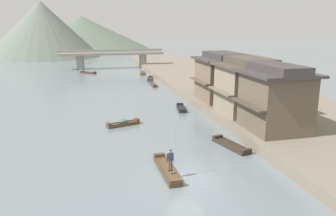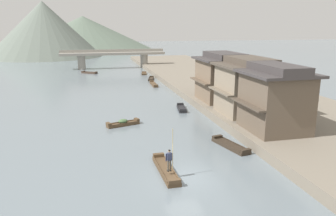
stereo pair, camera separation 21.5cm
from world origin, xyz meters
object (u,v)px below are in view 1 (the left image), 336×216
Objects in this scene: house_waterfront_nearest at (275,98)px; house_waterfront_second at (249,86)px; boat_midriver_upstream at (153,84)px; stone_bridge at (112,56)px; boat_moored_second at (143,73)px; boat_moored_third at (181,108)px; boat_upstream_distant at (150,79)px; house_waterfront_tall at (223,77)px; boat_moored_nearest at (231,145)px; boat_foreground_poled at (167,170)px; boatman_person at (171,157)px; boat_moored_far at (123,123)px; boat_midriver_drifting at (88,73)px.

house_waterfront_second is (0.55, 6.35, -0.00)m from house_waterfront_nearest.
stone_bridge reaches higher than boat_midriver_upstream.
boat_moored_second is 0.70× the size of boat_midriver_upstream.
boat_moored_third is 0.70× the size of boat_midriver_upstream.
house_waterfront_tall reaches higher than boat_upstream_distant.
boat_upstream_distant is 31.87m from house_waterfront_second.
house_waterfront_nearest reaches higher than boat_moored_second.
boat_moored_nearest is 0.86× the size of boat_midriver_upstream.
house_waterfront_nearest is at bearing -84.21° from boat_moored_second.
boat_foreground_poled is at bearing -90.99° from stone_bridge.
boatman_person is at bearing -99.37° from boat_midriver_upstream.
boat_moored_third is 0.84× the size of boat_upstream_distant.
boat_moored_far is at bearing 97.76° from boatman_person.
boat_moored_third is at bearing 70.77° from boat_foreground_poled.
boat_foreground_poled is at bearing -99.68° from boat_midriver_upstream.
boat_upstream_distant is 0.17× the size of stone_bridge.
boat_moored_far is (-8.55, -37.73, 0.14)m from boat_moored_second.
boat_moored_second is at bearing 87.54° from boat_midriver_upstream.
boatman_person reaches higher than boat_moored_far.
stone_bridge reaches higher than boat_moored_third.
stone_bridge is (-5.68, 11.48, 2.87)m from boat_moored_second.
boat_moored_second is 45.79m from house_waterfront_nearest.
boat_upstream_distant is 25.08m from house_waterfront_tall.
house_waterfront_nearest is (16.23, -49.24, 3.75)m from boat_midriver_drifting.
house_waterfront_tall reaches higher than stone_bridge.
stone_bridge reaches higher than boat_moored_second.
boat_midriver_drifting is 39.81m from house_waterfront_tall.
house_waterfront_nearest is 57.82m from stone_bridge.
boat_moored_third is (-0.63, -32.64, 0.05)m from boat_moored_second.
boat_moored_third is at bearing -91.11° from boat_moored_second.
boat_midriver_drifting is at bearing 114.92° from house_waterfront_tall.
boat_midriver_drifting is at bearing 108.24° from house_waterfront_nearest.
boat_upstream_distant is (6.84, 42.35, -0.03)m from boat_foreground_poled.
boatman_person is 0.12× the size of stone_bridge.
house_waterfront_second is at bearing -82.47° from boat_moored_second.
boat_moored_nearest is 58.31m from stone_bridge.
boat_midriver_upstream is at bearing 103.04° from house_waterfront_second.
boat_foreground_poled is 1.69m from boatman_person.
boat_midriver_upstream is (7.94, 23.59, -0.10)m from boat_moored_far.
house_waterfront_nearest is (11.36, 4.76, 3.73)m from boat_foreground_poled.
boatman_person is 62.67m from stone_bridge.
boat_foreground_poled is at bearing -99.17° from boat_upstream_distant.
house_waterfront_tall is (11.83, 18.06, 3.73)m from boat_foreground_poled.
boatman_person is 0.44× the size of house_waterfront_tall.
boatman_person is 22.53m from house_waterfront_tall.
house_waterfront_nearest reaches higher than boat_foreground_poled.
boat_moored_second is 32.73m from house_waterfront_tall.
stone_bridge is (-5.07, 25.63, 2.84)m from boat_midriver_upstream.
boat_foreground_poled reaches higher than boat_moored_second.
boat_midriver_upstream is 0.80× the size of house_waterfront_nearest.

